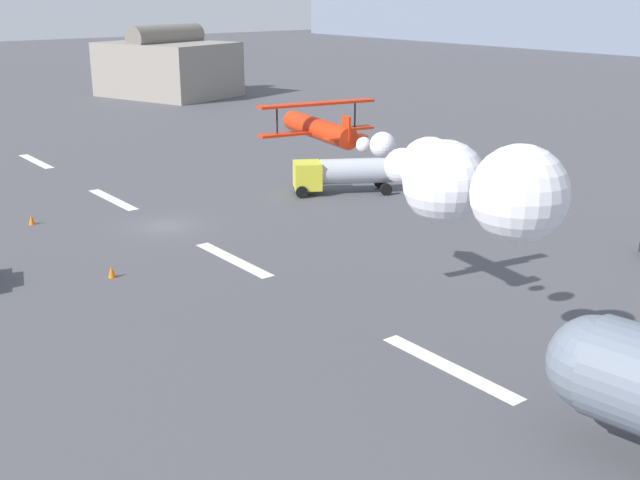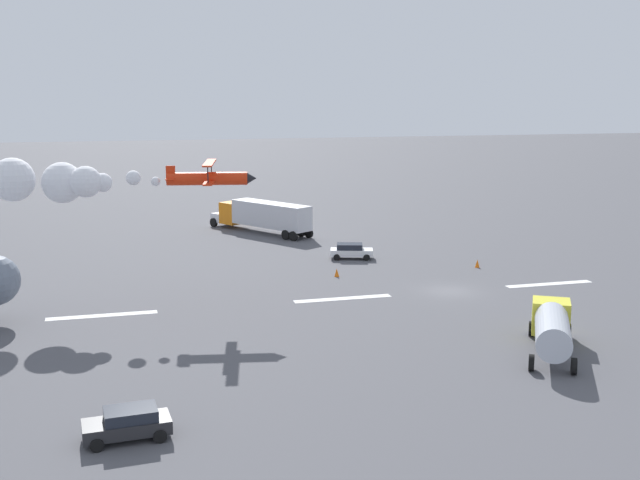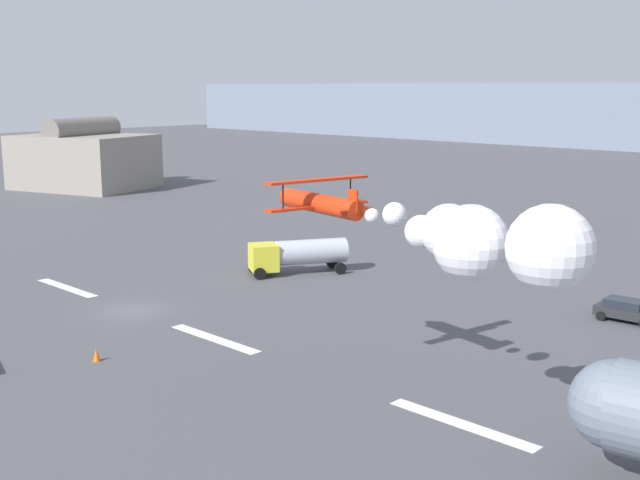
# 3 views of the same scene
# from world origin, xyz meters

# --- Properties ---
(ground_plane) EXTENTS (440.00, 440.00, 0.00)m
(ground_plane) POSITION_xyz_m (0.00, 0.00, 0.00)
(ground_plane) COLOR #4C4C51
(ground_plane) RESTS_ON ground
(runway_stripe_2) EXTENTS (8.00, 0.90, 0.01)m
(runway_stripe_2) POSITION_xyz_m (-9.29, 0.00, 0.01)
(runway_stripe_2) COLOR white
(runway_stripe_2) RESTS_ON ground
(runway_stripe_3) EXTENTS (8.00, 0.90, 0.01)m
(runway_stripe_3) POSITION_xyz_m (9.29, 0.00, 0.01)
(runway_stripe_3) COLOR white
(runway_stripe_3) RESTS_ON ground
(runway_stripe_4) EXTENTS (8.00, 0.90, 0.01)m
(runway_stripe_4) POSITION_xyz_m (27.87, 0.00, 0.01)
(runway_stripe_4) COLOR white
(runway_stripe_4) RESTS_ON ground
(stunt_biplane_red) EXTENTS (19.48, 7.20, 3.49)m
(stunt_biplane_red) POSITION_xyz_m (30.28, -3.19, 9.74)
(stunt_biplane_red) COLOR red
(fuel_tanker_truck) EXTENTS (6.35, 8.38, 2.90)m
(fuel_tanker_truck) POSITION_xyz_m (0.37, 16.07, 1.73)
(fuel_tanker_truck) COLOR yellow
(fuel_tanker_truck) RESTS_ON ground
(airport_staff_sedan) EXTENTS (4.20, 2.27, 1.52)m
(airport_staff_sedan) POSITION_xyz_m (26.41, 21.78, 0.81)
(airport_staff_sedan) COLOR #262628
(airport_staff_sedan) RESTS_ON ground
(hangar_building) EXTENTS (22.74, 19.78, 10.98)m
(hangar_building) POSITION_xyz_m (-64.92, 33.61, 4.50)
(hangar_building) COLOR gray
(hangar_building) RESTS_ON ground
(traffic_cone_far) EXTENTS (0.44, 0.44, 0.75)m
(traffic_cone_far) POSITION_xyz_m (7.65, -7.35, 0.38)
(traffic_cone_far) COLOR orange
(traffic_cone_far) RESTS_ON ground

